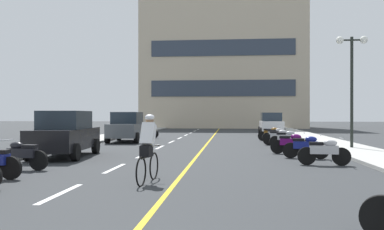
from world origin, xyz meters
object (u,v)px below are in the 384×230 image
(parked_car_far, at_px, (271,124))
(motorcycle_5, at_px, (306,146))
(motorcycle_7, at_px, (286,138))
(motorcycle_10, at_px, (272,134))
(motorcycle_8, at_px, (279,137))
(motorcycle_11, at_px, (147,131))
(parked_car_mid, at_px, (127,127))
(motorcycle_3, at_px, (22,154))
(motorcycle_6, at_px, (291,143))
(street_lamp_mid, at_px, (352,66))
(motorcycle_4, at_px, (324,151))
(parked_car_near, at_px, (65,134))
(motorcycle_9, at_px, (276,135))
(cyclist_rider, at_px, (148,147))

(parked_car_far, height_order, motorcycle_5, parked_car_far)
(parked_car_far, distance_m, motorcycle_7, 12.93)
(motorcycle_10, bearing_deg, motorcycle_8, -89.34)
(motorcycle_11, bearing_deg, parked_car_far, 30.59)
(motorcycle_5, bearing_deg, motorcycle_11, 125.25)
(parked_car_mid, relative_size, motorcycle_5, 2.53)
(motorcycle_3, bearing_deg, motorcycle_6, 32.89)
(street_lamp_mid, distance_m, motorcycle_11, 14.72)
(parked_car_far, distance_m, motorcycle_4, 19.84)
(street_lamp_mid, bearing_deg, motorcycle_3, -146.08)
(street_lamp_mid, distance_m, motorcycle_3, 14.87)
(parked_car_near, distance_m, motorcycle_9, 12.77)
(motorcycle_10, bearing_deg, cyclist_rider, -106.13)
(motorcycle_3, distance_m, motorcycle_6, 10.52)
(motorcycle_3, xyz_separation_m, motorcycle_10, (8.85, 14.06, 0.00))
(cyclist_rider, bearing_deg, motorcycle_3, 156.81)
(motorcycle_7, xyz_separation_m, motorcycle_9, (-0.12, 3.64, 0.00))
(motorcycle_3, height_order, motorcycle_10, same)
(motorcycle_5, bearing_deg, motorcycle_10, 91.61)
(motorcycle_4, xyz_separation_m, cyclist_rider, (-5.11, -3.83, 0.41))
(street_lamp_mid, height_order, motorcycle_5, street_lamp_mid)
(parked_car_far, bearing_deg, motorcycle_5, -91.43)
(parked_car_near, bearing_deg, motorcycle_11, 87.38)
(parked_car_near, distance_m, motorcycle_10, 13.78)
(motorcycle_10, distance_m, motorcycle_11, 8.80)
(motorcycle_9, bearing_deg, motorcycle_6, -91.04)
(motorcycle_4, height_order, motorcycle_10, same)
(motorcycle_7, relative_size, motorcycle_8, 1.01)
(motorcycle_3, bearing_deg, parked_car_far, 66.32)
(parked_car_mid, xyz_separation_m, motorcycle_7, (9.10, -3.59, -0.44))
(motorcycle_5, xyz_separation_m, motorcycle_11, (-8.77, 12.40, 0.00))
(street_lamp_mid, relative_size, motorcycle_10, 3.14)
(parked_car_near, xyz_separation_m, motorcycle_10, (9.06, 10.37, -0.44))
(parked_car_mid, relative_size, motorcycle_9, 2.55)
(motorcycle_4, distance_m, motorcycle_7, 6.92)
(parked_car_near, bearing_deg, motorcycle_8, 36.35)
(motorcycle_6, xyz_separation_m, motorcycle_10, (0.01, 8.35, 0.00))
(parked_car_near, distance_m, motorcycle_3, 3.72)
(parked_car_far, bearing_deg, motorcycle_11, -149.41)
(motorcycle_5, xyz_separation_m, motorcycle_9, (-0.17, 8.57, 0.00))
(motorcycle_5, distance_m, motorcycle_7, 4.93)
(motorcycle_6, bearing_deg, motorcycle_4, -81.84)
(parked_car_far, distance_m, motorcycle_10, 7.82)
(parked_car_far, relative_size, motorcycle_9, 2.52)
(motorcycle_9, relative_size, motorcycle_10, 1.00)
(motorcycle_4, bearing_deg, motorcycle_3, -167.93)
(motorcycle_7, bearing_deg, cyclist_rider, -114.17)
(motorcycle_8, bearing_deg, motorcycle_5, -87.84)
(motorcycle_11, height_order, cyclist_rider, cyclist_rider)
(motorcycle_5, relative_size, motorcycle_7, 0.99)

